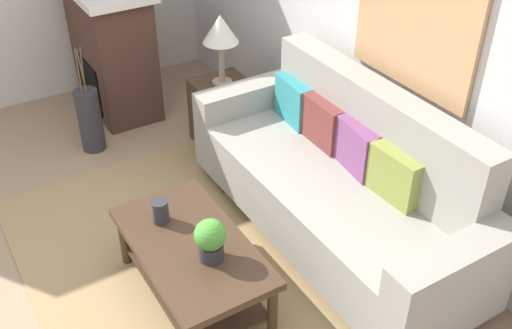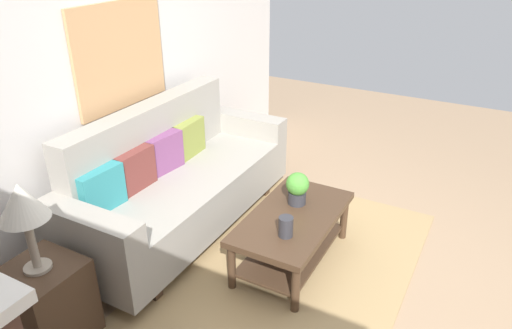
{
  "view_description": "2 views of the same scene",
  "coord_description": "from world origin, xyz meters",
  "px_view_note": "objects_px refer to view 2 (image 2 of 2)",
  "views": [
    {
      "loc": [
        2.59,
        -0.49,
        2.78
      ],
      "look_at": [
        -0.01,
        1.09,
        0.65
      ],
      "focal_mm": 42.14,
      "sensor_mm": 36.0,
      "label": 1
    },
    {
      "loc": [
        -2.59,
        -0.67,
        2.35
      ],
      "look_at": [
        0.44,
        0.97,
        0.64
      ],
      "focal_mm": 33.24,
      "sensor_mm": 36.0,
      "label": 2
    }
  ],
  "objects_px": {
    "throw_pillow_olive": "(189,138)",
    "table_lamp": "(22,205)",
    "tabletop_vase": "(286,227)",
    "couch": "(178,183)",
    "coffee_table": "(293,228)",
    "throw_pillow_plum": "(163,153)",
    "potted_plant_tabletop": "(297,187)",
    "side_table": "(48,305)",
    "throw_pillow_teal": "(101,190)",
    "throw_pillow_maroon": "(135,170)",
    "framed_painting": "(121,56)"
  },
  "relations": [
    {
      "from": "couch",
      "to": "throw_pillow_maroon",
      "type": "relative_size",
      "value": 6.32
    },
    {
      "from": "throw_pillow_teal",
      "to": "side_table",
      "type": "relative_size",
      "value": 0.64
    },
    {
      "from": "throw_pillow_teal",
      "to": "potted_plant_tabletop",
      "type": "xyz_separation_m",
      "value": [
        0.89,
        -1.15,
        -0.11
      ]
    },
    {
      "from": "throw_pillow_plum",
      "to": "potted_plant_tabletop",
      "type": "height_order",
      "value": "throw_pillow_plum"
    },
    {
      "from": "table_lamp",
      "to": "throw_pillow_maroon",
      "type": "bearing_deg",
      "value": 10.32
    },
    {
      "from": "throw_pillow_olive",
      "to": "coffee_table",
      "type": "relative_size",
      "value": 0.33
    },
    {
      "from": "potted_plant_tabletop",
      "to": "couch",
      "type": "bearing_deg",
      "value": 99.59
    },
    {
      "from": "coffee_table",
      "to": "table_lamp",
      "type": "height_order",
      "value": "table_lamp"
    },
    {
      "from": "table_lamp",
      "to": "framed_painting",
      "type": "relative_size",
      "value": 0.59
    },
    {
      "from": "throw_pillow_plum",
      "to": "coffee_table",
      "type": "relative_size",
      "value": 0.33
    },
    {
      "from": "throw_pillow_plum",
      "to": "framed_painting",
      "type": "relative_size",
      "value": 0.37
    },
    {
      "from": "throw_pillow_maroon",
      "to": "table_lamp",
      "type": "height_order",
      "value": "table_lamp"
    },
    {
      "from": "throw_pillow_olive",
      "to": "table_lamp",
      "type": "distance_m",
      "value": 1.83
    },
    {
      "from": "throw_pillow_olive",
      "to": "tabletop_vase",
      "type": "xyz_separation_m",
      "value": [
        -0.62,
        -1.26,
        -0.18
      ]
    },
    {
      "from": "throw_pillow_teal",
      "to": "framed_painting",
      "type": "distance_m",
      "value": 1.11
    },
    {
      "from": "throw_pillow_maroon",
      "to": "framed_painting",
      "type": "height_order",
      "value": "framed_painting"
    },
    {
      "from": "throw_pillow_teal",
      "to": "side_table",
      "type": "height_order",
      "value": "throw_pillow_teal"
    },
    {
      "from": "throw_pillow_teal",
      "to": "tabletop_vase",
      "type": "distance_m",
      "value": 1.35
    },
    {
      "from": "couch",
      "to": "side_table",
      "type": "relative_size",
      "value": 4.06
    },
    {
      "from": "throw_pillow_plum",
      "to": "potted_plant_tabletop",
      "type": "relative_size",
      "value": 1.37
    },
    {
      "from": "couch",
      "to": "framed_painting",
      "type": "xyz_separation_m",
      "value": [
        -0.0,
        0.47,
        1.03
      ]
    },
    {
      "from": "throw_pillow_maroon",
      "to": "coffee_table",
      "type": "distance_m",
      "value": 1.3
    },
    {
      "from": "tabletop_vase",
      "to": "couch",
      "type": "bearing_deg",
      "value": 76.77
    },
    {
      "from": "throw_pillow_olive",
      "to": "potted_plant_tabletop",
      "type": "height_order",
      "value": "throw_pillow_olive"
    },
    {
      "from": "throw_pillow_olive",
      "to": "potted_plant_tabletop",
      "type": "relative_size",
      "value": 1.37
    },
    {
      "from": "framed_painting",
      "to": "side_table",
      "type": "bearing_deg",
      "value": -159.49
    },
    {
      "from": "throw_pillow_plum",
      "to": "tabletop_vase",
      "type": "height_order",
      "value": "throw_pillow_plum"
    },
    {
      "from": "potted_plant_tabletop",
      "to": "table_lamp",
      "type": "bearing_deg",
      "value": 149.37
    },
    {
      "from": "potted_plant_tabletop",
      "to": "side_table",
      "type": "distance_m",
      "value": 1.89
    },
    {
      "from": "table_lamp",
      "to": "side_table",
      "type": "bearing_deg",
      "value": 0.0
    },
    {
      "from": "throw_pillow_plum",
      "to": "side_table",
      "type": "xyz_separation_m",
      "value": [
        -1.44,
        -0.2,
        -0.4
      ]
    },
    {
      "from": "couch",
      "to": "coffee_table",
      "type": "height_order",
      "value": "couch"
    },
    {
      "from": "couch",
      "to": "table_lamp",
      "type": "distance_m",
      "value": 1.55
    },
    {
      "from": "potted_plant_tabletop",
      "to": "side_table",
      "type": "xyz_separation_m",
      "value": [
        -1.61,
        0.95,
        -0.29
      ]
    },
    {
      "from": "coffee_table",
      "to": "table_lamp",
      "type": "distance_m",
      "value": 1.88
    },
    {
      "from": "throw_pillow_maroon",
      "to": "coffee_table",
      "type": "bearing_deg",
      "value": -73.28
    },
    {
      "from": "throw_pillow_plum",
      "to": "throw_pillow_olive",
      "type": "xyz_separation_m",
      "value": [
        0.36,
        0.0,
        0.0
      ]
    },
    {
      "from": "couch",
      "to": "potted_plant_tabletop",
      "type": "xyz_separation_m",
      "value": [
        0.17,
        -1.03,
        0.14
      ]
    },
    {
      "from": "table_lamp",
      "to": "throw_pillow_olive",
      "type": "bearing_deg",
      "value": 6.26
    },
    {
      "from": "tabletop_vase",
      "to": "throw_pillow_plum",
      "type": "bearing_deg",
      "value": 78.04
    },
    {
      "from": "tabletop_vase",
      "to": "table_lamp",
      "type": "bearing_deg",
      "value": 137.73
    },
    {
      "from": "throw_pillow_plum",
      "to": "side_table",
      "type": "distance_m",
      "value": 1.5
    },
    {
      "from": "table_lamp",
      "to": "potted_plant_tabletop",
      "type": "bearing_deg",
      "value": -30.63
    },
    {
      "from": "throw_pillow_maroon",
      "to": "potted_plant_tabletop",
      "type": "distance_m",
      "value": 1.27
    },
    {
      "from": "potted_plant_tabletop",
      "to": "coffee_table",
      "type": "bearing_deg",
      "value": -164.99
    },
    {
      "from": "throw_pillow_olive",
      "to": "table_lamp",
      "type": "bearing_deg",
      "value": -173.74
    },
    {
      "from": "coffee_table",
      "to": "tabletop_vase",
      "type": "distance_m",
      "value": 0.34
    },
    {
      "from": "coffee_table",
      "to": "tabletop_vase",
      "type": "height_order",
      "value": "tabletop_vase"
    },
    {
      "from": "side_table",
      "to": "throw_pillow_olive",
      "type": "bearing_deg",
      "value": 6.26
    },
    {
      "from": "couch",
      "to": "throw_pillow_teal",
      "type": "xyz_separation_m",
      "value": [
        -0.71,
        0.13,
        0.25
      ]
    }
  ]
}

